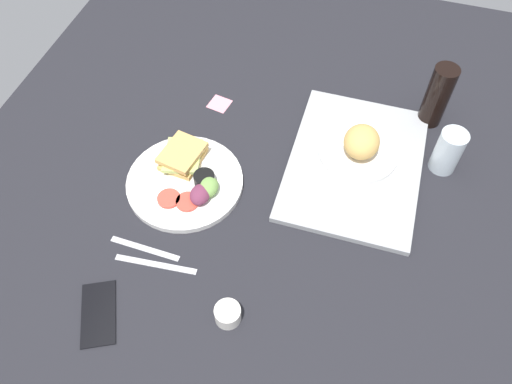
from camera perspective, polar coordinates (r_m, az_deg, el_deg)
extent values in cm
cube|color=black|center=(127.84, -1.02, -0.40)|extent=(190.00, 150.00, 3.00)
cube|color=#9EA0A3|center=(133.32, 10.98, 3.09)|extent=(45.29, 33.39, 1.60)
cylinder|color=white|center=(134.18, 11.32, 4.47)|extent=(20.50, 20.50, 1.40)
ellipsoid|color=tan|center=(130.79, 11.73, 5.52)|extent=(10.42, 9.00, 7.10)
cylinder|color=white|center=(128.64, -7.94, 1.11)|extent=(29.06, 29.06, 1.60)
cube|color=tan|center=(131.40, -8.13, 3.72)|extent=(11.83, 10.04, 1.40)
cube|color=#B2C66B|center=(130.47, -8.20, 4.05)|extent=(12.76, 11.26, 1.00)
cube|color=tan|center=(129.56, -8.26, 4.38)|extent=(12.46, 10.85, 1.40)
cylinder|color=#D14738|center=(124.84, -9.71, -0.73)|extent=(5.60, 5.60, 0.80)
cylinder|color=#D14738|center=(123.63, -7.67, -1.09)|extent=(5.60, 5.60, 0.80)
cylinder|color=black|center=(125.72, -5.79, 1.44)|extent=(5.20, 5.20, 3.00)
cylinder|color=#EFEACC|center=(124.85, -5.83, 1.74)|extent=(4.26, 4.26, 0.60)
ellipsoid|color=#729E4C|center=(123.82, -5.34, 0.55)|extent=(6.00, 4.80, 3.60)
ellipsoid|color=#6B2D47|center=(122.77, -6.26, -0.27)|extent=(6.00, 4.80, 3.60)
cylinder|color=silver|center=(135.38, 20.66, 4.29)|extent=(6.70, 6.70, 12.15)
cylinder|color=black|center=(143.60, 19.60, 10.07)|extent=(6.40, 6.40, 18.18)
cylinder|color=silver|center=(109.38, -3.18, -13.45)|extent=(5.60, 5.60, 4.00)
cube|color=#B7B7BC|center=(120.60, -12.29, -6.18)|extent=(1.83, 17.03, 0.50)
cube|color=#B7B7BC|center=(118.15, -11.13, -7.92)|extent=(3.18, 19.05, 0.50)
cube|color=black|center=(115.94, -17.20, -12.80)|extent=(16.10, 12.81, 0.80)
cube|color=pink|center=(146.65, -4.10, 9.80)|extent=(6.48, 6.48, 0.12)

